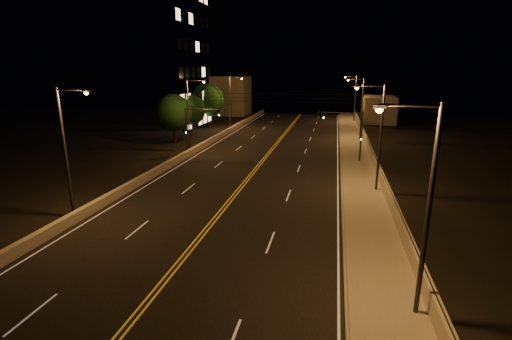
% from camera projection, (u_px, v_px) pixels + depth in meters
% --- Properties ---
extents(road, '(18.00, 120.00, 0.02)m').
position_uv_depth(road, '(239.00, 190.00, 32.73)').
color(road, black).
rests_on(road, ground).
extents(sidewalk, '(3.60, 120.00, 0.30)m').
position_uv_depth(sidewalk, '(365.00, 197.00, 30.53)').
color(sidewalk, gray).
rests_on(sidewalk, ground).
extents(curb, '(0.14, 120.00, 0.15)m').
position_uv_depth(curb, '(342.00, 196.00, 30.93)').
color(curb, gray).
rests_on(curb, ground).
extents(parapet_wall, '(0.30, 120.00, 1.00)m').
position_uv_depth(parapet_wall, '(387.00, 191.00, 30.03)').
color(parapet_wall, '#A29B87').
rests_on(parapet_wall, sidewalk).
extents(jersey_barrier, '(0.45, 120.00, 0.76)m').
position_uv_depth(jersey_barrier, '(141.00, 180.00, 34.50)').
color(jersey_barrier, '#A29B87').
rests_on(jersey_barrier, ground).
extents(distant_building_right, '(6.00, 10.00, 5.16)m').
position_uv_depth(distant_building_right, '(378.00, 109.00, 74.62)').
color(distant_building_right, gray).
rests_on(distant_building_right, ground).
extents(distant_building_left, '(8.00, 8.00, 8.82)m').
position_uv_depth(distant_building_left, '(231.00, 96.00, 86.69)').
color(distant_building_left, gray).
rests_on(distant_building_left, ground).
extents(parapet_rail, '(0.06, 120.00, 0.06)m').
position_uv_depth(parapet_rail, '(388.00, 185.00, 29.90)').
color(parapet_rail, black).
rests_on(parapet_rail, parapet_wall).
extents(lane_markings, '(17.32, 116.00, 0.00)m').
position_uv_depth(lane_markings, '(238.00, 190.00, 32.66)').
color(lane_markings, silver).
rests_on(lane_markings, road).
extents(streetlight_0, '(2.55, 0.28, 9.17)m').
position_uv_depth(streetlight_0, '(422.00, 201.00, 14.60)').
color(streetlight_0, '#2D2D33').
rests_on(streetlight_0, ground).
extents(streetlight_1, '(2.55, 0.28, 9.17)m').
position_uv_depth(streetlight_1, '(377.00, 132.00, 30.77)').
color(streetlight_1, '#2D2D33').
rests_on(streetlight_1, ground).
extents(streetlight_2, '(2.55, 0.28, 9.17)m').
position_uv_depth(streetlight_2, '(360.00, 105.00, 53.73)').
color(streetlight_2, '#2D2D33').
rests_on(streetlight_2, ground).
extents(streetlight_3, '(2.55, 0.28, 9.17)m').
position_uv_depth(streetlight_3, '(354.00, 96.00, 73.45)').
color(streetlight_3, '#2D2D33').
rests_on(streetlight_3, ground).
extents(streetlight_4, '(2.55, 0.28, 9.17)m').
position_uv_depth(streetlight_4, '(68.00, 145.00, 25.48)').
color(streetlight_4, '#2D2D33').
rests_on(streetlight_4, ground).
extents(streetlight_5, '(2.55, 0.28, 9.17)m').
position_uv_depth(streetlight_5, '(190.00, 111.00, 46.73)').
color(streetlight_5, '#2D2D33').
rests_on(streetlight_5, ground).
extents(streetlight_6, '(2.55, 0.28, 9.17)m').
position_uv_depth(streetlight_6, '(231.00, 99.00, 64.89)').
color(streetlight_6, '#2D2D33').
rests_on(streetlight_6, ground).
extents(traffic_signal_right, '(5.11, 0.31, 5.87)m').
position_uv_depth(traffic_signal_right, '(352.00, 130.00, 41.45)').
color(traffic_signal_right, '#2D2D33').
rests_on(traffic_signal_right, ground).
extents(traffic_signal_left, '(5.11, 0.31, 5.87)m').
position_uv_depth(traffic_signal_left, '(194.00, 125.00, 45.20)').
color(traffic_signal_left, '#2D2D33').
rests_on(traffic_signal_left, ground).
extents(overhead_wires, '(22.00, 0.03, 0.83)m').
position_uv_depth(overhead_wires, '(260.00, 98.00, 39.76)').
color(overhead_wires, black).
extents(building_tower, '(24.00, 15.00, 32.85)m').
position_uv_depth(building_tower, '(125.00, 34.00, 60.60)').
color(building_tower, gray).
rests_on(building_tower, ground).
extents(tree_0, '(5.18, 5.18, 7.02)m').
position_uv_depth(tree_0, '(173.00, 113.00, 52.14)').
color(tree_0, black).
rests_on(tree_0, ground).
extents(tree_1, '(4.82, 4.82, 6.53)m').
position_uv_depth(tree_1, '(190.00, 110.00, 58.66)').
color(tree_1, black).
rests_on(tree_1, ground).
extents(tree_2, '(5.85, 5.85, 7.93)m').
position_uv_depth(tree_2, '(207.00, 100.00, 66.49)').
color(tree_2, black).
rests_on(tree_2, ground).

